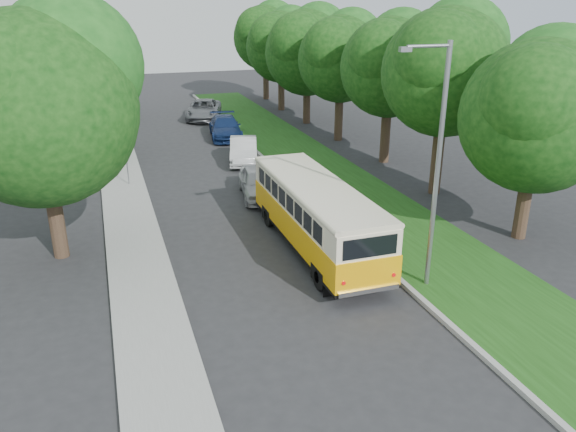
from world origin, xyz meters
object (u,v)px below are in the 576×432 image
object	(u,v)px
lamppost_near	(436,162)
vintage_bus	(316,217)
car_white	(244,150)
car_blue	(225,127)
lamppost_far	(113,95)
car_silver	(259,182)
car_grey	(204,110)

from	to	relation	value
lamppost_near	vintage_bus	bearing A→B (deg)	120.78
car_white	car_blue	xyz separation A→B (m)	(0.35, 6.52, 0.01)
car_white	lamppost_far	bearing A→B (deg)	-177.24
vintage_bus	car_silver	world-z (taller)	vintage_bus
vintage_bus	car_white	world-z (taller)	vintage_bus
lamppost_far	car_grey	bearing A→B (deg)	59.51
lamppost_near	lamppost_far	distance (m)	20.53
lamppost_far	lamppost_near	bearing A→B (deg)	-64.29
lamppost_far	car_silver	distance (m)	10.46
car_grey	lamppost_near	bearing A→B (deg)	-70.59
car_blue	car_grey	xyz separation A→B (m)	(-0.19, 7.11, 0.02)
lamppost_near	car_blue	bearing A→B (deg)	93.75
car_silver	car_grey	size ratio (longest dim) A/B	0.79
car_blue	car_grey	world-z (taller)	car_grey
lamppost_far	car_white	world-z (taller)	lamppost_far
car_white	car_blue	bearing A→B (deg)	101.35
lamppost_far	car_silver	bearing A→B (deg)	-51.51
lamppost_near	car_blue	world-z (taller)	lamppost_near
car_silver	car_white	world-z (taller)	car_silver
car_grey	lamppost_far	bearing A→B (deg)	-104.32
vintage_bus	car_grey	bearing A→B (deg)	88.62
lamppost_near	car_white	distance (m)	17.54
vintage_bus	car_silver	size ratio (longest dim) A/B	2.13
car_white	car_silver	bearing A→B (deg)	-83.20
car_silver	lamppost_near	bearing A→B (deg)	-67.60
car_white	car_grey	xyz separation A→B (m)	(0.17, 13.63, 0.03)
car_silver	car_grey	distance (m)	19.96
car_grey	vintage_bus	bearing A→B (deg)	-75.20
car_silver	car_white	distance (m)	6.35
lamppost_near	car_white	world-z (taller)	lamppost_near
lamppost_far	car_white	bearing A→B (deg)	-11.69
vintage_bus	car_grey	distance (m)	26.71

